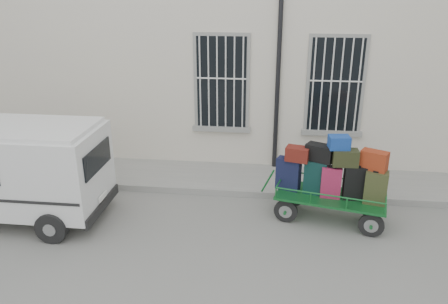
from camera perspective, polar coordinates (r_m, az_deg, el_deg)
ground at (r=8.69m, az=-0.10°, el=-9.85°), size 80.00×80.00×0.00m
building at (r=13.03m, az=2.91°, el=14.47°), size 24.00×5.15×6.00m
sidewalk at (r=10.60m, az=1.34°, el=-3.46°), size 24.00×1.70×0.15m
luggage_cart at (r=8.80m, az=13.98°, el=-3.46°), size 2.53×1.40×1.80m
van at (r=9.60m, az=-26.76°, el=-1.61°), size 3.94×1.80×1.98m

